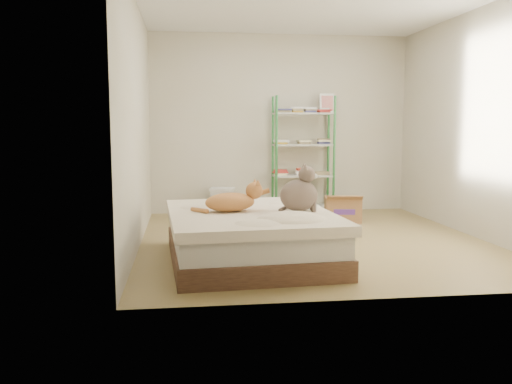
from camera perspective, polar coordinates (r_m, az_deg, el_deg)
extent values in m
cube|color=olive|center=(6.14, 5.95, -5.05)|extent=(3.80, 4.20, 0.01)
cube|color=white|center=(6.15, 6.28, 19.38)|extent=(3.80, 4.20, 0.01)
cube|color=beige|center=(8.06, 2.57, 7.15)|extent=(3.80, 0.01, 2.60)
cube|color=beige|center=(3.99, 13.27, 7.14)|extent=(3.80, 0.01, 2.60)
cube|color=beige|center=(5.86, -12.41, 7.06)|extent=(0.01, 4.20, 2.60)
cube|color=beige|center=(6.71, 22.19, 6.68)|extent=(0.01, 4.20, 2.60)
cube|color=brown|center=(5.18, -0.66, -6.23)|extent=(1.57, 1.92, 0.18)
cube|color=silver|center=(5.14, -0.67, -4.15)|extent=(1.53, 1.86, 0.20)
cube|color=beige|center=(5.11, -0.67, -2.54)|extent=(1.61, 1.95, 0.09)
cylinder|color=#358A44|center=(7.68, 2.17, 3.80)|extent=(0.04, 0.04, 1.70)
cylinder|color=#358A44|center=(7.99, 1.78, 3.93)|extent=(0.04, 0.04, 1.70)
cylinder|color=#358A44|center=(7.86, 8.22, 3.81)|extent=(0.04, 0.04, 1.70)
cylinder|color=#358A44|center=(8.17, 7.62, 3.94)|extent=(0.04, 0.04, 1.70)
cube|color=#B5B7AF|center=(7.99, 4.92, -1.50)|extent=(0.86, 0.34, 0.02)
cube|color=#B5B7AF|center=(7.94, 4.95, 1.71)|extent=(0.86, 0.34, 0.02)
cube|color=#B5B7AF|center=(7.91, 4.99, 4.96)|extent=(0.86, 0.34, 0.02)
cube|color=#B5B7AF|center=(7.91, 5.02, 8.22)|extent=(0.86, 0.34, 0.02)
cube|color=red|center=(7.98, 4.92, -1.09)|extent=(0.20, 0.16, 0.09)
cube|color=red|center=(7.87, 2.82, 2.11)|extent=(0.20, 0.16, 0.09)
cube|color=red|center=(7.93, 4.96, 2.13)|extent=(0.20, 0.16, 0.09)
cube|color=red|center=(8.00, 7.06, 2.14)|extent=(0.20, 0.16, 0.09)
cube|color=red|center=(7.85, 2.84, 5.38)|extent=(0.20, 0.16, 0.09)
cube|color=red|center=(7.91, 4.99, 5.38)|extent=(0.20, 0.16, 0.09)
cube|color=red|center=(7.98, 7.10, 5.37)|extent=(0.20, 0.16, 0.09)
cube|color=red|center=(7.85, 2.86, 8.67)|extent=(0.20, 0.16, 0.09)
cube|color=red|center=(7.89, 4.31, 8.65)|extent=(0.20, 0.16, 0.09)
cube|color=red|center=(7.93, 5.74, 8.63)|extent=(0.20, 0.16, 0.09)
cube|color=red|center=(7.98, 7.15, 8.60)|extent=(0.20, 0.16, 0.09)
cube|color=white|center=(8.05, 7.50, 9.26)|extent=(0.22, 0.07, 0.28)
cube|color=red|center=(8.03, 7.52, 9.26)|extent=(0.17, 0.04, 0.22)
cube|color=#9A6840|center=(7.36, 9.12, -1.80)|extent=(0.52, 0.45, 0.33)
cube|color=#583092|center=(7.19, 9.79, -2.07)|extent=(0.28, 0.06, 0.07)
cube|color=#9A6840|center=(7.16, 9.56, -0.74)|extent=(0.48, 0.22, 0.10)
cube|color=white|center=(7.78, -3.55, -1.12)|extent=(0.35, 0.32, 0.36)
cube|color=white|center=(7.76, -3.57, 0.31)|extent=(0.39, 0.36, 0.03)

